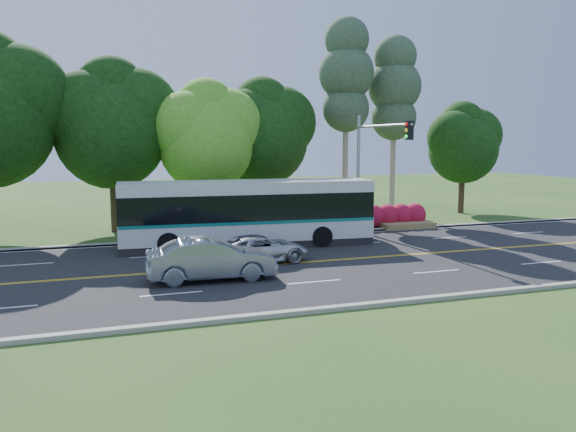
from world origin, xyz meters
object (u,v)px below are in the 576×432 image
object	(u,v)px
transit_bus	(248,214)
sedan	(211,259)
traffic_signal	(373,155)
suv	(260,249)

from	to	relation	value
transit_bus	sedan	size ratio (longest dim) A/B	2.62
traffic_signal	suv	size ratio (longest dim) A/B	1.56
traffic_signal	transit_bus	bearing A→B (deg)	-175.14
traffic_signal	transit_bus	distance (m)	8.12
transit_bus	suv	size ratio (longest dim) A/B	2.93
sedan	suv	distance (m)	3.72
traffic_signal	sedan	size ratio (longest dim) A/B	1.39
sedan	traffic_signal	bearing A→B (deg)	-53.25
suv	traffic_signal	bearing A→B (deg)	-65.44
traffic_signal	suv	bearing A→B (deg)	-149.23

